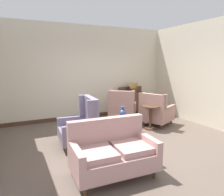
{
  "coord_description": "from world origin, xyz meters",
  "views": [
    {
      "loc": [
        -2.32,
        -4.05,
        1.89
      ],
      "look_at": [
        -0.18,
        0.39,
        1.05
      ],
      "focal_mm": 33.34,
      "sensor_mm": 36.0,
      "label": 1
    }
  ],
  "objects": [
    {
      "name": "armchair_far_left",
      "position": [
        -0.96,
        0.4,
        0.46
      ],
      "size": [
        0.85,
        0.89,
        1.11
      ],
      "rotation": [
        0.0,
        0.0,
        4.65
      ],
      "color": "slate",
      "rests_on": "ground"
    },
    {
      "name": "coffee_table",
      "position": [
        0.12,
        0.5,
        0.38
      ],
      "size": [
        0.77,
        0.77,
        0.49
      ],
      "color": "#4C3323",
      "rests_on": "ground"
    },
    {
      "name": "wall_back",
      "position": [
        0.0,
        2.7,
        1.56
      ],
      "size": [
        5.94,
        0.08,
        3.11
      ],
      "primitive_type": "cube",
      "color": "beige",
      "rests_on": "ground"
    },
    {
      "name": "gramophone",
      "position": [
        1.66,
        2.32,
        1.06
      ],
      "size": [
        0.42,
        0.5,
        0.51
      ],
      "color": "#4C3323",
      "rests_on": "sideboard"
    },
    {
      "name": "porcelain_vase",
      "position": [
        0.18,
        0.49,
        0.61
      ],
      "size": [
        0.17,
        0.17,
        0.3
      ],
      "color": "#384C93",
      "rests_on": "coffee_table"
    },
    {
      "name": "ground",
      "position": [
        0.0,
        0.0,
        0.0
      ],
      "size": [
        8.1,
        8.1,
        0.0
      ],
      "primitive_type": "plane",
      "color": "brown"
    },
    {
      "name": "armchair_back_corner",
      "position": [
        0.76,
        1.59,
        0.44
      ],
      "size": [
        1.12,
        1.12,
        1.05
      ],
      "rotation": [
        0.0,
        0.0,
        2.49
      ],
      "color": "tan",
      "rests_on": "ground"
    },
    {
      "name": "settee",
      "position": [
        -0.88,
        -1.1,
        0.4
      ],
      "size": [
        1.42,
        0.85,
        0.93
      ],
      "rotation": [
        0.0,
        0.0,
        -0.04
      ],
      "color": "tan",
      "rests_on": "ground"
    },
    {
      "name": "side_table",
      "position": [
        1.17,
        0.65,
        0.41
      ],
      "size": [
        0.51,
        0.51,
        0.68
      ],
      "color": "#4C3323",
      "rests_on": "ground"
    },
    {
      "name": "sideboard",
      "position": [
        1.62,
        2.41,
        0.47
      ],
      "size": [
        0.97,
        0.34,
        1.01
      ],
      "color": "#4C3323",
      "rests_on": "ground"
    },
    {
      "name": "baseboard_back",
      "position": [
        0.0,
        2.65,
        0.06
      ],
      "size": [
        5.78,
        0.03,
        0.12
      ],
      "primitive_type": "cube",
      "color": "#4C3323",
      "rests_on": "ground"
    },
    {
      "name": "wall_right",
      "position": [
        2.89,
        0.81,
        1.56
      ],
      "size": [
        0.08,
        3.78,
        3.11
      ],
      "primitive_type": "cube",
      "color": "beige",
      "rests_on": "ground"
    },
    {
      "name": "armchair_near_sideboard",
      "position": [
        1.54,
        0.9,
        0.42
      ],
      "size": [
        1.13,
        1.1,
        1.0
      ],
      "rotation": [
        0.0,
        0.0,
        2.01
      ],
      "color": "tan",
      "rests_on": "ground"
    }
  ]
}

